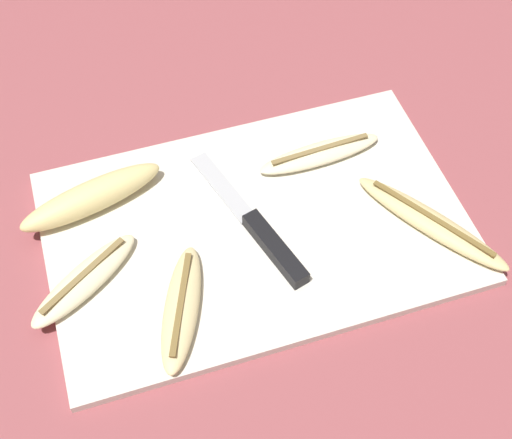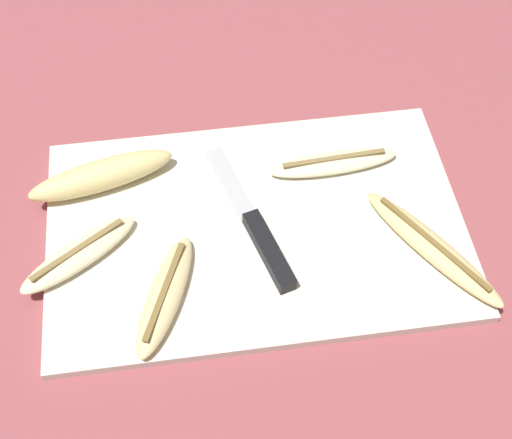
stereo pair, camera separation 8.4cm
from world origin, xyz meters
The scene contains 8 objects.
ground_plane centered at (0.00, 0.00, 0.00)m, with size 4.00×4.00×0.00m, color #93474C.
cutting_board centered at (0.00, 0.00, 0.01)m, with size 0.50×0.32×0.01m.
knife centered at (0.00, -0.03, 0.02)m, with size 0.08×0.23×0.02m.
banana_pale_long centered at (-0.21, -0.02, 0.02)m, with size 0.15×0.12×0.02m.
banana_spotted_left centered at (0.20, -0.07, 0.02)m, with size 0.14×0.19×0.02m.
banana_golden_short centered at (-0.18, 0.09, 0.03)m, with size 0.19×0.08×0.04m.
banana_bright_far centered at (0.11, 0.07, 0.02)m, with size 0.17×0.05×0.02m.
banana_mellow_near centered at (-0.11, -0.09, 0.02)m, with size 0.09×0.16×0.02m.
Camera 2 is at (-0.07, -0.49, 0.71)m, focal length 50.00 mm.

